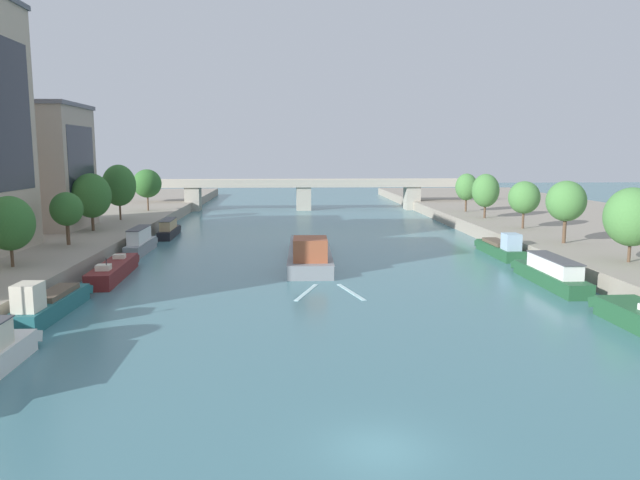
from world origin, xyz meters
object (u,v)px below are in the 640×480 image
(tree_left_nearest, at_px, (147,184))
(bridge_far, at_px, (304,190))
(moored_boat_left_second, at_px, (50,304))
(tree_right_second, at_px, (486,191))
(tree_right_far, at_px, (466,187))
(moored_boat_left_midway, at_px, (141,242))
(barge_midriver, at_px, (310,252))
(tree_right_past_mid, at_px, (566,201))
(tree_right_third, at_px, (632,217))
(moored_boat_left_upstream, at_px, (169,229))
(moored_boat_right_midway, at_px, (551,273))
(tree_left_end_of_row, at_px, (119,185))
(moored_boat_left_gap_after, at_px, (114,270))
(tree_left_far, at_px, (67,209))
(moored_boat_right_downstream, at_px, (500,248))
(tree_right_distant, at_px, (524,197))
(tree_left_midway, at_px, (10,223))
(tree_left_second, at_px, (91,196))

(tree_left_nearest, xyz_separation_m, bridge_far, (26.15, 17.96, -2.28))
(bridge_far, bearing_deg, moored_boat_left_second, -104.53)
(tree_right_second, xyz_separation_m, tree_right_far, (0.10, 9.60, -0.03))
(moored_boat_left_midway, height_order, tree_left_nearest, tree_left_nearest)
(tree_right_far, bearing_deg, barge_midriver, -127.77)
(tree_right_far, bearing_deg, tree_right_past_mid, -89.64)
(tree_right_far, bearing_deg, tree_right_third, -89.03)
(moored_boat_left_second, xyz_separation_m, moored_boat_left_upstream, (0.62, 39.71, 0.08))
(moored_boat_right_midway, height_order, tree_left_end_of_row, tree_left_end_of_row)
(moored_boat_left_gap_after, bearing_deg, tree_left_far, 128.78)
(moored_boat_left_midway, xyz_separation_m, bridge_far, (19.86, 50.16, 2.68))
(moored_boat_left_second, xyz_separation_m, moored_boat_right_downstream, (39.75, 22.35, -0.04))
(barge_midriver, relative_size, tree_right_third, 3.23)
(tree_left_far, height_order, tree_right_second, tree_right_second)
(tree_right_past_mid, distance_m, bridge_far, 62.27)
(moored_boat_left_gap_after, height_order, moored_boat_right_downstream, moored_boat_right_downstream)
(moored_boat_left_gap_after, bearing_deg, tree_left_end_of_row, 103.85)
(tree_left_far, xyz_separation_m, tree_right_third, (52.47, -12.97, 0.27))
(moored_boat_left_upstream, relative_size, bridge_far, 0.15)
(tree_right_past_mid, bearing_deg, barge_midriver, -179.43)
(moored_boat_left_second, distance_m, moored_boat_right_midway, 39.57)
(tree_right_third, relative_size, bridge_far, 0.10)
(barge_midriver, height_order, moored_boat_left_midway, barge_midriver)
(moored_boat_left_gap_after, xyz_separation_m, tree_left_nearest, (-7.03, 45.55, 5.49))
(moored_boat_left_gap_after, distance_m, tree_right_distant, 49.55)
(tree_left_far, relative_size, tree_left_end_of_row, 0.70)
(tree_left_end_of_row, distance_m, tree_left_nearest, 13.56)
(moored_boat_left_gap_after, distance_m, tree_right_past_mid, 45.80)
(moored_boat_left_midway, bearing_deg, tree_left_midway, -111.43)
(barge_midriver, xyz_separation_m, tree_right_far, (26.72, 34.49, 4.68))
(tree_left_far, height_order, tree_right_past_mid, tree_right_past_mid)
(moored_boat_right_midway, bearing_deg, tree_left_end_of_row, 140.90)
(tree_left_end_of_row, bearing_deg, barge_midriver, -44.43)
(tree_left_end_of_row, bearing_deg, tree_right_third, -34.22)
(tree_left_second, xyz_separation_m, tree_right_distant, (53.45, -0.98, -0.38))
(moored_boat_left_midway, distance_m, tree_left_nearest, 33.18)
(moored_boat_right_midway, bearing_deg, moored_boat_left_upstream, 140.03)
(bridge_far, bearing_deg, moored_boat_right_downstream, -69.84)
(tree_right_distant, bearing_deg, barge_midriver, -155.40)
(tree_left_end_of_row, bearing_deg, tree_right_second, -0.55)
(tree_left_end_of_row, bearing_deg, tree_right_past_mid, -25.43)
(moored_boat_left_second, relative_size, moored_boat_left_gap_after, 0.86)
(moored_boat_right_downstream, relative_size, bridge_far, 0.16)
(moored_boat_left_midway, relative_size, tree_left_midway, 1.72)
(moored_boat_left_gap_after, height_order, tree_left_far, tree_left_far)
(tree_left_nearest, xyz_separation_m, tree_right_past_mid, (51.98, -38.65, -0.02))
(moored_boat_left_midway, bearing_deg, tree_left_second, 136.95)
(moored_boat_right_midway, distance_m, tree_left_nearest, 68.21)
(tree_right_far, bearing_deg, tree_right_second, -90.57)
(moored_boat_right_midway, relative_size, tree_left_midway, 2.07)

